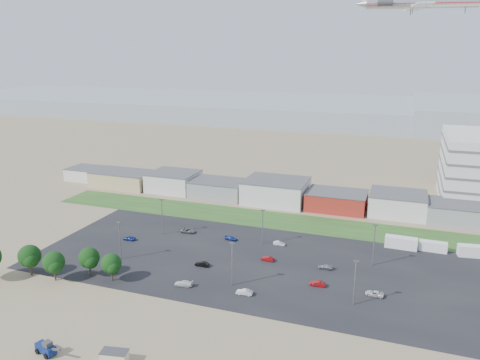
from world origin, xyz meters
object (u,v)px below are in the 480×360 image
at_px(telehandler, 45,347).
at_px(box_trailer_a, 401,243).
at_px(portable_shed, 115,357).
at_px(parked_car_5, 129,238).
at_px(parked_car_6, 231,238).
at_px(parked_car_13, 244,292).
at_px(parked_car_3, 184,283).
at_px(parked_car_11, 279,243).
at_px(parked_car_1, 318,284).
at_px(parked_car_7, 268,259).
at_px(parked_car_4, 202,264).
at_px(parked_car_9, 188,231).
at_px(parked_car_12, 325,267).
at_px(airliner, 422,3).
at_px(parked_car_0, 374,293).

bearing_deg(telehandler, box_trailer_a, 64.65).
xyz_separation_m(portable_shed, parked_car_5, (-28.47, 48.87, -0.56)).
relative_size(parked_car_6, parked_car_13, 1.00).
height_order(portable_shed, parked_car_3, portable_shed).
height_order(parked_car_11, parked_car_13, parked_car_13).
height_order(parked_car_1, parked_car_13, parked_car_13).
bearing_deg(parked_car_7, parked_car_1, 62.37).
relative_size(parked_car_4, parked_car_9, 0.83).
relative_size(parked_car_1, parked_car_12, 0.99).
relative_size(airliner, parked_car_4, 12.91).
xyz_separation_m(parked_car_3, parked_car_9, (-13.72, 30.62, -0.00)).
bearing_deg(parked_car_13, parked_car_12, 138.22).
xyz_separation_m(box_trailer_a, parked_car_12, (-17.47, -20.11, -1.06)).
xyz_separation_m(portable_shed, box_trailer_a, (45.49, 69.47, 0.43)).
distance_m(airliner, parked_car_7, 114.42).
distance_m(telehandler, parked_car_0, 68.00).
distance_m(parked_car_12, parked_car_13, 24.15).
bearing_deg(parked_car_5, parked_car_11, 101.04).
relative_size(parked_car_3, parked_car_4, 1.16).
distance_m(parked_car_6, parked_car_11, 14.14).
distance_m(box_trailer_a, parked_car_13, 50.78).
xyz_separation_m(parked_car_0, parked_car_5, (-69.15, 9.32, 0.06)).
bearing_deg(parked_car_5, telehandler, 12.88).
xyz_separation_m(telehandler, parked_car_3, (11.79, 31.30, -0.74)).
bearing_deg(box_trailer_a, parked_car_5, -162.45).
relative_size(airliner, parked_car_13, 12.82).
xyz_separation_m(airliner, parked_car_13, (-31.94, -103.90, -69.39)).
bearing_deg(parked_car_6, telehandler, 176.39).
distance_m(telehandler, parked_car_9, 61.96).
bearing_deg(parked_car_11, portable_shed, 166.61).
xyz_separation_m(box_trailer_a, parked_car_13, (-32.24, -39.22, -0.99)).
bearing_deg(parked_car_0, parked_car_3, -71.58).
xyz_separation_m(parked_car_0, parked_car_3, (-42.04, -10.23, 0.06)).
xyz_separation_m(parked_car_11, parked_car_13, (-0.02, -29.74, 0.06)).
height_order(parked_car_5, parked_car_9, parked_car_5).
height_order(parked_car_0, parked_car_3, parked_car_3).
relative_size(box_trailer_a, parked_car_6, 2.29).
xyz_separation_m(telehandler, parked_car_13, (26.41, 32.23, -0.75)).
relative_size(parked_car_0, parked_car_1, 1.10).
bearing_deg(box_trailer_a, parked_car_13, -127.44).
xyz_separation_m(parked_car_1, parked_car_3, (-29.29, -10.45, 0.02)).
distance_m(airliner, parked_car_11, 106.49).
relative_size(parked_car_0, parked_car_12, 1.09).
bearing_deg(portable_shed, parked_car_13, 55.22).
xyz_separation_m(parked_car_0, parked_car_9, (-55.76, 20.39, 0.06)).
height_order(parked_car_1, parked_car_3, parked_car_3).
height_order(telehandler, parked_car_7, telehandler).
distance_m(parked_car_1, parked_car_6, 34.56).
bearing_deg(parked_car_12, parked_car_13, -39.45).
relative_size(box_trailer_a, parked_car_7, 2.49).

